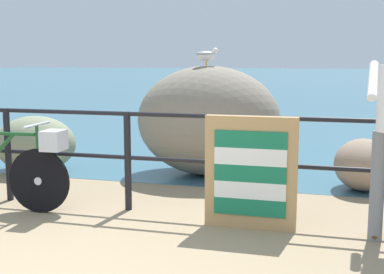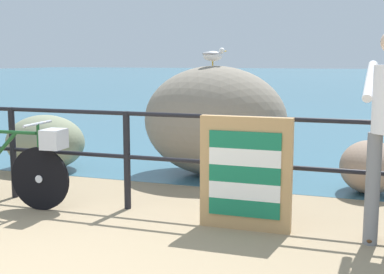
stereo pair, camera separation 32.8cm
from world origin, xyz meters
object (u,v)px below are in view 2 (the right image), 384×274
bicycle (9,164)px  breakwater_boulder_main (215,121)px  seagull (213,55)px  breakwater_boulder_right (370,167)px  folded_deckchair_stack (245,174)px  breakwater_boulder_left (45,142)px

bicycle → breakwater_boulder_main: size_ratio=0.88×
breakwater_boulder_main → seagull: seagull is taller
breakwater_boulder_main → breakwater_boulder_right: 2.06m
breakwater_boulder_right → seagull: bearing=171.6°
bicycle → breakwater_boulder_main: bearing=51.7°
folded_deckchair_stack → seagull: 2.50m
folded_deckchair_stack → seagull: seagull is taller
folded_deckchair_stack → breakwater_boulder_left: bearing=153.1°
folded_deckchair_stack → breakwater_boulder_main: 2.29m
breakwater_boulder_main → folded_deckchair_stack: bearing=-66.7°
bicycle → breakwater_boulder_main: 2.73m
folded_deckchair_stack → breakwater_boulder_main: size_ratio=0.54×
breakwater_boulder_main → breakwater_boulder_left: breakwater_boulder_main is taller
folded_deckchair_stack → breakwater_boulder_main: (-0.90, 2.10, 0.21)m
breakwater_boulder_main → breakwater_boulder_left: (-2.36, -0.44, -0.34)m
bicycle → breakwater_boulder_main: (1.60, 2.19, 0.27)m
bicycle → breakwater_boulder_right: 4.04m
breakwater_boulder_main → seagull: 0.87m
seagull → breakwater_boulder_left: bearing=163.3°
folded_deckchair_stack → breakwater_boulder_left: 3.66m
folded_deckchair_stack → seagull: bearing=114.1°
breakwater_boulder_right → seagull: (-2.00, 0.29, 1.30)m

